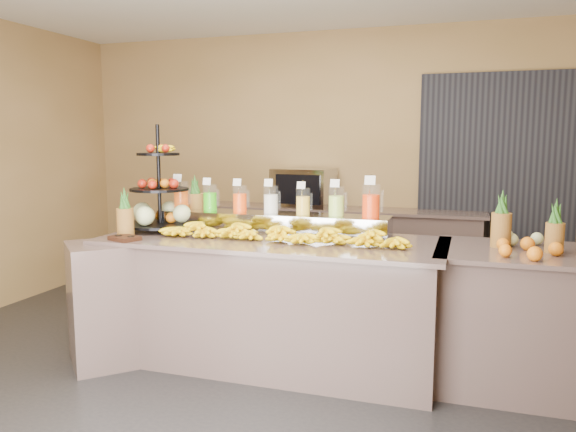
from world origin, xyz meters
The scene contains 20 objects.
ground centered at (0.00, 0.00, 0.00)m, with size 6.00×6.00×0.00m, color black.
room_envelope centered at (0.19, 0.79, 1.88)m, with size 6.04×5.02×2.82m.
buffet_counter centered at (-0.12, 0.26, 0.47)m, with size 2.75×1.25×0.93m.
right_counter centered at (1.70, 0.40, 0.47)m, with size 1.08×0.88×0.93m.
back_ledge centered at (0.00, 2.25, 0.47)m, with size 3.10×0.55×0.93m.
pitcher_tray centered at (-0.10, 0.58, 1.01)m, with size 1.85×0.30×0.15m, color gray.
juice_pitcher_orange_a centered at (-0.88, 0.58, 1.18)m, with size 0.12×0.13×0.30m.
juice_pitcher_green centered at (-0.62, 0.58, 1.17)m, with size 0.11×0.12×0.28m.
juice_pitcher_orange_b centered at (-0.36, 0.58, 1.17)m, with size 0.11×0.12×0.27m.
juice_pitcher_milk centered at (-0.10, 0.58, 1.17)m, with size 0.11×0.12×0.28m.
juice_pitcher_lemon centered at (0.16, 0.58, 1.17)m, with size 0.11×0.11×0.26m.
juice_pitcher_lime centered at (0.42, 0.58, 1.18)m, with size 0.12×0.12×0.29m.
juice_pitcher_orange_c centered at (0.68, 0.58, 1.19)m, with size 0.13×0.14×0.32m.
banana_heap centered at (0.09, 0.24, 0.99)m, with size 1.85×0.17×0.15m.
fruit_stand centered at (-0.95, 0.41, 1.14)m, with size 0.59×0.59×0.83m.
condiment_caddy centered at (-0.98, -0.09, 0.95)m, with size 0.20×0.15×0.03m, color black.
pineapple_left_a centered at (-1.06, 0.04, 1.07)m, with size 0.13×0.13×0.37m.
pineapple_left_b centered at (-0.81, 0.69, 1.09)m, with size 0.15×0.15×0.43m.
right_fruit_pile centered at (1.71, 0.34, 1.00)m, with size 0.44×0.42×0.23m.
oven_warmer centered at (-0.33, 2.25, 1.13)m, with size 0.61×0.43×0.41m, color gray.
Camera 1 is at (1.37, -3.49, 1.65)m, focal length 35.00 mm.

